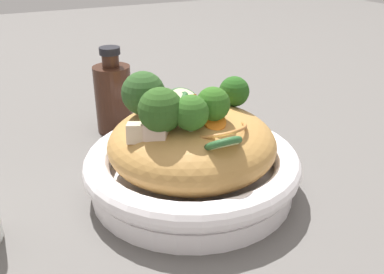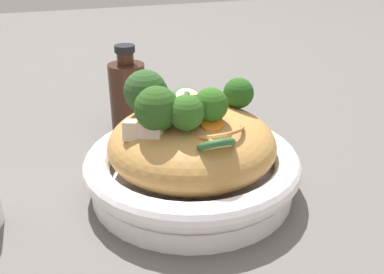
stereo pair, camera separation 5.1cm
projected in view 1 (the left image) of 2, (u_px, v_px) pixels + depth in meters
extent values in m
plane|color=#585552|center=(192.00, 190.00, 0.54)|extent=(3.00, 3.00, 0.00)
cylinder|color=white|center=(192.00, 181.00, 0.54)|extent=(0.25, 0.25, 0.02)
torus|color=white|center=(192.00, 162.00, 0.52)|extent=(0.26, 0.26, 0.03)
ellipsoid|color=#B28041|center=(192.00, 143.00, 0.51)|extent=(0.20, 0.20, 0.08)
torus|color=#BC8142|center=(186.00, 119.00, 0.50)|extent=(0.07, 0.07, 0.03)
torus|color=#BB773A|center=(217.00, 130.00, 0.48)|extent=(0.08, 0.08, 0.02)
cone|color=#91AF76|center=(161.00, 133.00, 0.46)|extent=(0.03, 0.04, 0.02)
sphere|color=#294F1C|center=(161.00, 110.00, 0.45)|extent=(0.07, 0.07, 0.05)
cone|color=#99B46A|center=(149.00, 112.00, 0.51)|extent=(0.02, 0.02, 0.01)
sphere|color=#254F25|center=(148.00, 95.00, 0.50)|extent=(0.06, 0.06, 0.04)
cone|color=#96B076|center=(191.00, 131.00, 0.46)|extent=(0.02, 0.02, 0.02)
sphere|color=#2D5B1E|center=(191.00, 113.00, 0.45)|extent=(0.05, 0.05, 0.04)
cone|color=#96B868|center=(233.00, 108.00, 0.54)|extent=(0.03, 0.03, 0.02)
sphere|color=#225219|center=(234.00, 91.00, 0.53)|extent=(0.05, 0.05, 0.04)
cone|color=#92AE73|center=(213.00, 122.00, 0.48)|extent=(0.03, 0.03, 0.02)
sphere|color=#2D5D1C|center=(213.00, 104.00, 0.47)|extent=(0.05, 0.05, 0.04)
cone|color=#95AE72|center=(144.00, 116.00, 0.51)|extent=(0.03, 0.02, 0.02)
sphere|color=#2A4D22|center=(143.00, 93.00, 0.50)|extent=(0.06, 0.06, 0.05)
cylinder|color=orange|center=(215.00, 122.00, 0.47)|extent=(0.03, 0.03, 0.02)
cylinder|color=orange|center=(186.00, 99.00, 0.55)|extent=(0.03, 0.03, 0.02)
cylinder|color=orange|center=(200.00, 105.00, 0.51)|extent=(0.03, 0.03, 0.02)
cylinder|color=orange|center=(149.00, 109.00, 0.51)|extent=(0.03, 0.03, 0.02)
cylinder|color=beige|center=(177.00, 105.00, 0.51)|extent=(0.04, 0.04, 0.03)
torus|color=#29562B|center=(177.00, 105.00, 0.51)|extent=(0.05, 0.05, 0.03)
cylinder|color=beige|center=(223.00, 144.00, 0.44)|extent=(0.03, 0.03, 0.02)
torus|color=#29582C|center=(223.00, 144.00, 0.44)|extent=(0.04, 0.04, 0.03)
cylinder|color=beige|center=(183.00, 99.00, 0.54)|extent=(0.04, 0.04, 0.02)
torus|color=#2F572E|center=(183.00, 99.00, 0.54)|extent=(0.05, 0.05, 0.02)
cube|color=beige|center=(138.00, 133.00, 0.46)|extent=(0.03, 0.03, 0.02)
cube|color=beige|center=(157.00, 130.00, 0.46)|extent=(0.03, 0.03, 0.02)
cylinder|color=#381E14|center=(114.00, 99.00, 0.68)|extent=(0.06, 0.06, 0.11)
cylinder|color=#381E14|center=(110.00, 60.00, 0.66)|extent=(0.03, 0.03, 0.02)
cylinder|color=black|center=(110.00, 51.00, 0.65)|extent=(0.03, 0.03, 0.01)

